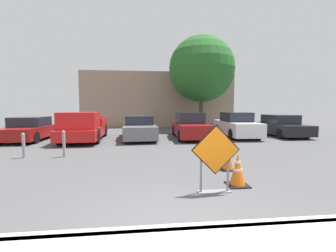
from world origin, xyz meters
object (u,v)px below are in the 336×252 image
object	(u,v)px
traffic_cone_second	(228,157)
pickup_truck	(83,128)
parked_car_fifth	(280,126)
traffic_cone_third	(220,151)
bollard_second	(24,145)
parked_car_second	(139,128)
parked_car_third	(190,126)
traffic_cone_nearest	(238,170)
bollard_nearest	(64,143)
parked_car_fourth	(236,125)
parked_car_nearest	(30,129)
road_closed_sign	(215,156)

from	to	relation	value
traffic_cone_second	pickup_truck	size ratio (longest dim) A/B	0.16
parked_car_fifth	traffic_cone_second	bearing A→B (deg)	49.14
traffic_cone_third	bollard_second	size ratio (longest dim) A/B	0.68
parked_car_fifth	bollard_second	world-z (taller)	parked_car_fifth
parked_car_second	parked_car_third	world-z (taller)	parked_car_third
traffic_cone_nearest	parked_car_second	bearing A→B (deg)	106.72
parked_car_second	bollard_nearest	distance (m)	5.44
traffic_cone_second	parked_car_fourth	size ratio (longest dim) A/B	0.18
traffic_cone_nearest	parked_car_second	xyz separation A→B (m)	(-2.53, 8.42, 0.26)
traffic_cone_third	parked_car_fifth	xyz separation A→B (m)	(6.23, 6.09, 0.33)
traffic_cone_nearest	pickup_truck	size ratio (longest dim) A/B	0.15
traffic_cone_third	parked_car_nearest	xyz separation A→B (m)	(-9.23, 5.76, 0.31)
parked_car_nearest	parked_car_fourth	bearing A→B (deg)	-179.31
pickup_truck	bollard_nearest	xyz separation A→B (m)	(0.35, -4.18, -0.21)
pickup_truck	bollard_second	size ratio (longest dim) A/B	5.59
traffic_cone_nearest	traffic_cone_second	distance (m)	1.36
traffic_cone_nearest	pickup_truck	world-z (taller)	pickup_truck
pickup_truck	parked_car_fourth	xyz separation A→B (m)	(9.26, 0.80, -0.02)
traffic_cone_nearest	traffic_cone_third	world-z (taller)	traffic_cone_nearest
parked_car_fourth	parked_car_fifth	bearing A→B (deg)	-175.18
traffic_cone_third	parked_car_nearest	size ratio (longest dim) A/B	0.15
traffic_cone_second	bollard_second	xyz separation A→B (m)	(-6.97, 2.37, 0.09)
parked_car_third	traffic_cone_second	bearing A→B (deg)	88.72
traffic_cone_third	parked_car_nearest	distance (m)	10.88
parked_car_fifth	pickup_truck	bearing A→B (deg)	4.29
parked_car_third	parked_car_fourth	world-z (taller)	parked_car_third
traffic_cone_nearest	parked_car_third	xyz separation A→B (m)	(0.56, 8.43, 0.33)
road_closed_sign	traffic_cone_third	size ratio (longest dim) A/B	2.38
parked_car_fourth	bollard_second	xyz separation A→B (m)	(-10.35, -4.98, -0.22)
parked_car_nearest	parked_car_fifth	xyz separation A→B (m)	(15.46, 0.33, 0.02)
parked_car_fourth	bollard_nearest	bearing A→B (deg)	31.97
parked_car_fifth	bollard_second	distance (m)	14.37
road_closed_sign	parked_car_nearest	bearing A→B (deg)	132.18
road_closed_sign	traffic_cone_third	world-z (taller)	road_closed_sign
traffic_cone_second	bollard_second	distance (m)	7.36
parked_car_fourth	parked_car_fifth	xyz separation A→B (m)	(3.09, 0.11, -0.08)
traffic_cone_third	bollard_nearest	distance (m)	5.86
parked_car_nearest	bollard_nearest	distance (m)	5.88
parked_car_second	parked_car_nearest	bearing A→B (deg)	-3.89
traffic_cone_second	parked_car_third	bearing A→B (deg)	87.65
traffic_cone_nearest	traffic_cone_third	distance (m)	2.75
parked_car_second	traffic_cone_second	bearing A→B (deg)	108.03
parked_car_third	bollard_nearest	xyz separation A→B (m)	(-5.82, -4.72, -0.18)
parked_car_fourth	parked_car_third	bearing A→B (deg)	7.45
road_closed_sign	parked_car_fourth	xyz separation A→B (m)	(4.34, 9.08, -0.11)
traffic_cone_third	pickup_truck	size ratio (longest dim) A/B	0.12
traffic_cone_second	parked_car_fifth	distance (m)	9.88
road_closed_sign	parked_car_second	bearing A→B (deg)	101.80
parked_car_nearest	pickup_truck	world-z (taller)	pickup_truck
bollard_second	parked_car_fourth	bearing A→B (deg)	25.68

